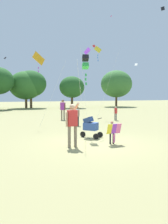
{
  "coord_description": "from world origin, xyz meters",
  "views": [
    {
      "loc": [
        -3.8,
        -8.55,
        2.07
      ],
      "look_at": [
        -0.24,
        0.73,
        1.3
      ],
      "focal_mm": 35.74,
      "sensor_mm": 36.0,
      "label": 1
    }
  ],
  "objects_px": {
    "stroller": "(90,125)",
    "kite_blue_high": "(99,54)",
    "kite_adult_black": "(85,62)",
    "kite_orange_delta": "(87,54)",
    "person_couple_left": "(77,114)",
    "person_kid_running": "(116,112)",
    "person_adult_flyer": "(72,121)",
    "person_sitting_far": "(63,108)",
    "child_with_butterfly_kite": "(112,130)",
    "kite_green_novelty": "(39,60)"
  },
  "relations": [
    {
      "from": "kite_orange_delta",
      "to": "child_with_butterfly_kite",
      "type": "bearing_deg",
      "value": -104.22
    },
    {
      "from": "person_couple_left",
      "to": "person_kid_running",
      "type": "xyz_separation_m",
      "value": [
        3.91,
        1.82,
        -0.09
      ]
    },
    {
      "from": "kite_orange_delta",
      "to": "kite_green_novelty",
      "type": "distance_m",
      "value": 4.42
    },
    {
      "from": "person_adult_flyer",
      "to": "child_with_butterfly_kite",
      "type": "bearing_deg",
      "value": -2.63
    },
    {
      "from": "kite_adult_black",
      "to": "person_sitting_far",
      "type": "xyz_separation_m",
      "value": [
        0.89,
        7.38,
        -2.67
      ]
    },
    {
      "from": "child_with_butterfly_kite",
      "to": "person_adult_flyer",
      "type": "bearing_deg",
      "value": 177.37
    },
    {
      "from": "stroller",
      "to": "kite_orange_delta",
      "type": "bearing_deg",
      "value": 69.68
    },
    {
      "from": "kite_green_novelty",
      "to": "person_sitting_far",
      "type": "relative_size",
      "value": 2.89
    },
    {
      "from": "kite_orange_delta",
      "to": "person_sitting_far",
      "type": "distance_m",
      "value": 4.7
    },
    {
      "from": "person_adult_flyer",
      "to": "person_kid_running",
      "type": "bearing_deg",
      "value": 50.87
    },
    {
      "from": "person_sitting_far",
      "to": "kite_adult_black",
      "type": "bearing_deg",
      "value": -96.9
    },
    {
      "from": "kite_blue_high",
      "to": "person_kid_running",
      "type": "height_order",
      "value": "kite_blue_high"
    },
    {
      "from": "person_adult_flyer",
      "to": "kite_blue_high",
      "type": "xyz_separation_m",
      "value": [
        5.67,
        9.84,
        4.66
      ]
    },
    {
      "from": "stroller",
      "to": "person_sitting_far",
      "type": "relative_size",
      "value": 0.62
    },
    {
      "from": "stroller",
      "to": "person_couple_left",
      "type": "relative_size",
      "value": 0.8
    },
    {
      "from": "kite_orange_delta",
      "to": "person_couple_left",
      "type": "relative_size",
      "value": 4.48
    },
    {
      "from": "person_adult_flyer",
      "to": "person_kid_running",
      "type": "distance_m",
      "value": 9.72
    },
    {
      "from": "person_adult_flyer",
      "to": "person_sitting_far",
      "type": "bearing_deg",
      "value": 76.61
    },
    {
      "from": "kite_adult_black",
      "to": "person_kid_running",
      "type": "height_order",
      "value": "kite_adult_black"
    },
    {
      "from": "person_sitting_far",
      "to": "person_kid_running",
      "type": "bearing_deg",
      "value": -25.67
    },
    {
      "from": "child_with_butterfly_kite",
      "to": "person_couple_left",
      "type": "distance_m",
      "value": 5.82
    },
    {
      "from": "person_adult_flyer",
      "to": "kite_adult_black",
      "type": "relative_size",
      "value": 0.44
    },
    {
      "from": "child_with_butterfly_kite",
      "to": "kite_orange_delta",
      "type": "distance_m",
      "value": 9.38
    },
    {
      "from": "person_kid_running",
      "to": "stroller",
      "type": "bearing_deg",
      "value": -128.07
    },
    {
      "from": "kite_green_novelty",
      "to": "person_couple_left",
      "type": "distance_m",
      "value": 4.27
    },
    {
      "from": "kite_blue_high",
      "to": "person_couple_left",
      "type": "height_order",
      "value": "kite_blue_high"
    },
    {
      "from": "person_kid_running",
      "to": "kite_blue_high",
      "type": "bearing_deg",
      "value": 101.2
    },
    {
      "from": "child_with_butterfly_kite",
      "to": "kite_adult_black",
      "type": "distance_m",
      "value": 3.74
    },
    {
      "from": "person_couple_left",
      "to": "person_kid_running",
      "type": "relative_size",
      "value": 1.14
    },
    {
      "from": "person_adult_flyer",
      "to": "stroller",
      "type": "bearing_deg",
      "value": 46.87
    },
    {
      "from": "kite_adult_black",
      "to": "person_sitting_far",
      "type": "bearing_deg",
      "value": 83.1
    },
    {
      "from": "kite_orange_delta",
      "to": "kite_green_novelty",
      "type": "xyz_separation_m",
      "value": [
        -3.96,
        -1.74,
        -0.91
      ]
    },
    {
      "from": "kite_adult_black",
      "to": "person_adult_flyer",
      "type": "bearing_deg",
      "value": -123.6
    },
    {
      "from": "person_sitting_far",
      "to": "person_kid_running",
      "type": "distance_m",
      "value": 4.33
    },
    {
      "from": "person_couple_left",
      "to": "kite_orange_delta",
      "type": "bearing_deg",
      "value": 54.43
    },
    {
      "from": "child_with_butterfly_kite",
      "to": "kite_blue_high",
      "type": "bearing_deg",
      "value": 68.38
    },
    {
      "from": "kite_orange_delta",
      "to": "kite_blue_high",
      "type": "distance_m",
      "value": 2.81
    },
    {
      "from": "kite_adult_black",
      "to": "kite_orange_delta",
      "type": "xyz_separation_m",
      "value": [
        2.41,
        5.83,
        1.51
      ]
    },
    {
      "from": "stroller",
      "to": "person_adult_flyer",
      "type": "bearing_deg",
      "value": -133.13
    },
    {
      "from": "kite_blue_high",
      "to": "person_sitting_far",
      "type": "distance_m",
      "value": 5.84
    },
    {
      "from": "stroller",
      "to": "person_sitting_far",
      "type": "distance_m",
      "value": 7.97
    },
    {
      "from": "kite_orange_delta",
      "to": "person_kid_running",
      "type": "distance_m",
      "value": 5.09
    },
    {
      "from": "stroller",
      "to": "kite_blue_high",
      "type": "bearing_deg",
      "value": 62.88
    },
    {
      "from": "kite_adult_black",
      "to": "child_with_butterfly_kite",
      "type": "bearing_deg",
      "value": -79.38
    },
    {
      "from": "stroller",
      "to": "person_kid_running",
      "type": "xyz_separation_m",
      "value": [
        4.74,
        6.05,
        0.06
      ]
    },
    {
      "from": "stroller",
      "to": "kite_blue_high",
      "type": "relative_size",
      "value": 0.16
    },
    {
      "from": "child_with_butterfly_kite",
      "to": "kite_blue_high",
      "type": "height_order",
      "value": "kite_blue_high"
    },
    {
      "from": "kite_orange_delta",
      "to": "person_couple_left",
      "type": "xyz_separation_m",
      "value": [
        -1.53,
        -2.14,
        -4.4
      ]
    },
    {
      "from": "stroller",
      "to": "person_sitting_far",
      "type": "height_order",
      "value": "person_sitting_far"
    },
    {
      "from": "stroller",
      "to": "kite_green_novelty",
      "type": "relative_size",
      "value": 0.21
    }
  ]
}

